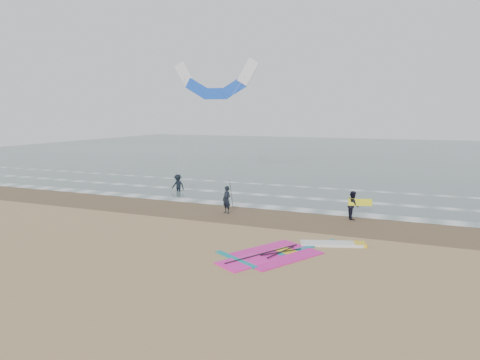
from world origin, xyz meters
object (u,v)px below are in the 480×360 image
at_px(windsurf_rig, 291,251).
at_px(person_standing, 227,200).
at_px(person_wading, 178,181).
at_px(surf_kite, 215,84).
at_px(person_walking, 353,205).

distance_m(windsurf_rig, person_standing, 7.95).
relative_size(windsurf_rig, person_wading, 3.54).
bearing_deg(person_wading, person_standing, -34.24).
relative_size(person_standing, surf_kite, 0.19).
bearing_deg(person_standing, person_walking, 35.19).
xyz_separation_m(person_standing, person_walking, (7.18, 1.34, -0.02)).
height_order(person_standing, person_wading, person_wading).
xyz_separation_m(person_walking, person_wading, (-13.45, 3.70, 0.05)).
bearing_deg(surf_kite, windsurf_rig, -53.11).
xyz_separation_m(person_wading, surf_kite, (2.26, 2.04, 7.30)).
distance_m(windsurf_rig, person_walking, 7.22).
distance_m(person_standing, person_wading, 8.05).
relative_size(person_standing, person_wading, 0.97).
distance_m(windsurf_rig, person_wading, 15.95).
height_order(person_standing, person_walking, person_standing).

